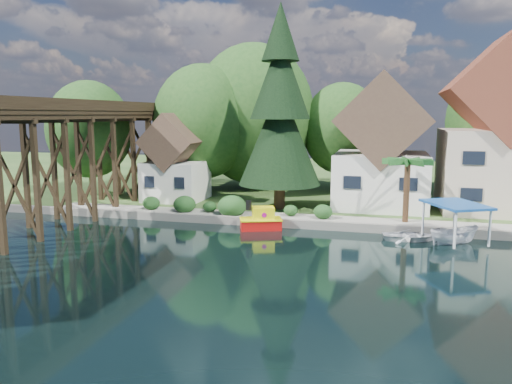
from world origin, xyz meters
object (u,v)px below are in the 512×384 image
Objects in this scene: trestle_bridge at (62,153)px; house_center at (498,137)px; conifer at (280,112)px; tugboat at (261,220)px; house_left at (381,151)px; shed at (176,163)px; boat_white_a at (411,235)px; palm_tree at (408,164)px; boat_canopy at (455,227)px.

trestle_bridge is 3.18× the size of house_center.
tugboat is (-0.16, -5.59, -7.77)m from conifer.
conifer is at bearing -157.12° from house_left.
conifer is (-8.01, -3.38, 3.28)m from house_left.
house_center is 1.77× the size of shed.
house_center is 13.58m from boat_white_a.
trestle_bridge reaches higher than boat_white_a.
house_center reaches higher than trestle_bridge.
tugboat is at bearing -165.62° from palm_tree.
palm_tree is at bearing 14.38° from tugboat.
boat_canopy is (2.89, -3.58, -3.63)m from palm_tree.
boat_white_a is (25.15, 1.28, -4.98)m from trestle_bridge.
shed is 24.44m from boat_canopy.
house_left reaches higher than boat_white_a.
conifer is 3.36× the size of palm_tree.
shed reaches higher than boat_canopy.
house_center reaches higher than palm_tree.
boat_white_a is at bearing 2.92° from trestle_bridge.
shed is 11.15m from conifer.
boat_white_a is at bearing -124.29° from house_center.
house_center is (9.00, 0.50, 1.28)m from house_left.
trestle_bridge is 33.96m from house_center.
shed is at bearing 169.33° from conifer.
house_left is 11.75m from boat_canopy.
boat_canopy is (22.77, -8.47, -2.68)m from shed.
boat_white_a is at bearing -31.24° from conifer.
trestle_bridge is 2.69× the size of conifer.
tugboat is 10.34m from boat_white_a.
shed is 0.48× the size of conifer.
house_center reaches higher than house_left.
conifer is 4.90× the size of tugboat.
house_center is 10.04m from palm_tree.
shed is 20.50m from palm_tree.
tugboat is at bearing -132.33° from house_left.
house_left is at bearing 115.58° from boat_canopy.
conifer is (14.99, 7.45, 3.07)m from trestle_bridge.
palm_tree reaches higher than tugboat.
palm_tree is 0.98× the size of boat_canopy.
boat_canopy is (27.77, 0.86, -4.20)m from trestle_bridge.
house_center reaches higher than boat_canopy.
boat_white_a is (0.27, -3.16, -4.40)m from palm_tree.
trestle_bridge is 25.28m from palm_tree.
tugboat is at bearing 175.59° from boat_canopy.
conifer is 3.30× the size of boat_canopy.
house_left is (23.00, 10.83, -0.21)m from trestle_bridge.
house_center is 20.44m from tugboat.
boat_canopy is at bearing -27.25° from conifer.
shed is at bearing 56.79° from boat_white_a.
house_left is at bearing 1.25° from boat_white_a.
house_center is 3.85× the size of boat_white_a.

